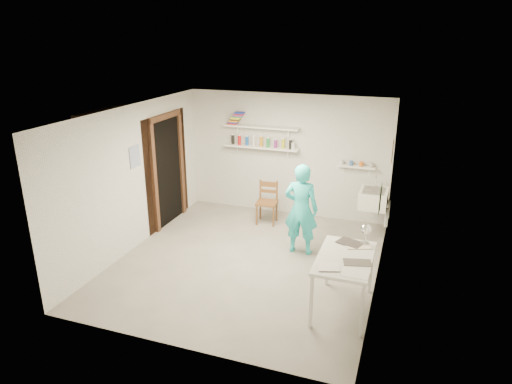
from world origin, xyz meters
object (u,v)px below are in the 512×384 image
(belfast_sink, at_px, (373,198))
(wall_clock, at_px, (305,190))
(man, at_px, (301,209))
(desk_lamp, at_px, (366,229))
(work_table, at_px, (343,283))
(wooden_chair, at_px, (267,203))

(belfast_sink, xyz_separation_m, wall_clock, (-1.04, -0.88, 0.32))
(man, bearing_deg, belfast_sink, -135.01)
(belfast_sink, bearing_deg, wall_clock, -139.81)
(belfast_sink, xyz_separation_m, desk_lamp, (0.08, -2.06, 0.29))
(work_table, distance_m, desk_lamp, 0.78)
(belfast_sink, distance_m, wooden_chair, 1.97)
(man, xyz_separation_m, wall_clock, (0.01, 0.22, 0.26))
(man, distance_m, desk_lamp, 1.50)
(belfast_sink, height_order, man, man)
(belfast_sink, height_order, work_table, belfast_sink)
(wooden_chair, relative_size, desk_lamp, 5.73)
(man, relative_size, desk_lamp, 10.65)
(belfast_sink, height_order, wall_clock, wall_clock)
(belfast_sink, distance_m, man, 1.52)
(desk_lamp, bearing_deg, man, 139.45)
(belfast_sink, xyz_separation_m, work_table, (-0.11, -2.52, -0.32))
(wall_clock, bearing_deg, work_table, -61.93)
(man, distance_m, work_table, 1.75)
(man, bearing_deg, wooden_chair, -49.13)
(wall_clock, bearing_deg, belfast_sink, 38.76)
(belfast_sink, relative_size, desk_lamp, 4.17)
(wall_clock, relative_size, desk_lamp, 1.91)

